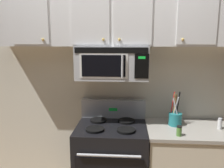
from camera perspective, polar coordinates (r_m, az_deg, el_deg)
name	(u,v)px	position (r m, az deg, el deg)	size (l,w,h in m)	color
back_wall	(114,79)	(2.75, 0.46, 1.14)	(5.20, 0.10, 2.70)	silver
stove_range	(112,162)	(2.70, -0.11, -18.99)	(0.76, 0.69, 1.12)	black
over_range_microwave	(112,63)	(2.48, 0.08, 5.34)	(0.76, 0.43, 0.35)	#B7BABF
upper_cabinets	(113,20)	(2.51, 0.14, 15.70)	(2.50, 0.36, 0.55)	silver
counter_segment	(188,167)	(2.79, 18.42, -18.95)	(0.93, 0.65, 0.90)	beige
utensil_crock_teal	(175,118)	(2.60, 15.49, -8.14)	(0.14, 0.14, 0.37)	teal
salt_shaker	(220,124)	(2.66, 25.29, -8.95)	(0.04, 0.04, 0.12)	white
spice_jar	(179,131)	(2.34, 16.41, -11.16)	(0.05, 0.05, 0.10)	#4C7F33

